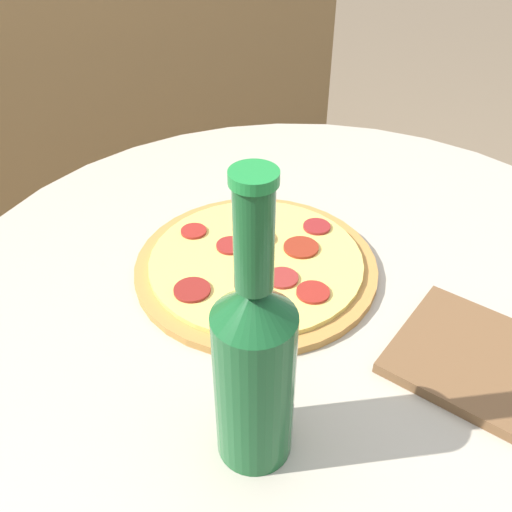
{
  "coord_description": "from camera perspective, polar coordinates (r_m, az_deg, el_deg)",
  "views": [
    {
      "loc": [
        -0.28,
        -0.41,
        1.14
      ],
      "look_at": [
        -0.04,
        0.06,
        0.73
      ],
      "focal_mm": 40.0,
      "sensor_mm": 36.0,
      "label": 1
    }
  ],
  "objects": [
    {
      "name": "beer_bottle",
      "position": [
        0.44,
        -0.17,
        -10.85
      ],
      "size": [
        0.06,
        0.06,
        0.27
      ],
      "color": "#195628",
      "rests_on": "table"
    },
    {
      "name": "table",
      "position": [
        0.8,
        4.94,
        -13.49
      ],
      "size": [
        0.88,
        0.88,
        0.71
      ],
      "color": "#B2A893",
      "rests_on": "ground_plane"
    },
    {
      "name": "pizza_paddle",
      "position": [
        0.61,
        23.55,
        -10.54
      ],
      "size": [
        0.2,
        0.29,
        0.02
      ],
      "rotation": [
        0.0,
        0.0,
        -1.1
      ],
      "color": "brown",
      "rests_on": "table"
    },
    {
      "name": "pizza",
      "position": [
        0.68,
        0.02,
        -0.79
      ],
      "size": [
        0.29,
        0.29,
        0.02
      ],
      "color": "#B77F3D",
      "rests_on": "table"
    }
  ]
}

